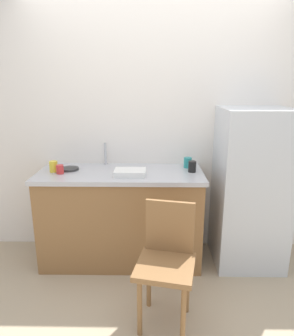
{
  "coord_description": "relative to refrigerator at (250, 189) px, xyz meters",
  "views": [
    {
      "loc": [
        -0.03,
        -2.1,
        1.72
      ],
      "look_at": [
        -0.07,
        0.6,
        0.96
      ],
      "focal_mm": 32.88,
      "sensor_mm": 36.0,
      "label": 1
    }
  ],
  "objects": [
    {
      "name": "dish_tray",
      "position": [
        -1.13,
        -0.11,
        0.19
      ],
      "size": [
        0.28,
        0.2,
        0.05
      ],
      "primitive_type": "cube",
      "color": "white",
      "rests_on": "countertop"
    },
    {
      "name": "cup_teal",
      "position": [
        -0.58,
        0.15,
        0.21
      ],
      "size": [
        0.08,
        0.08,
        0.1
      ],
      "primitive_type": "cylinder",
      "color": "teal",
      "rests_on": "countertop"
    },
    {
      "name": "cup_yellow",
      "position": [
        -1.84,
        -0.01,
        0.21
      ],
      "size": [
        0.08,
        0.08,
        0.1
      ],
      "primitive_type": "cylinder",
      "color": "yellow",
      "rests_on": "countertop"
    },
    {
      "name": "chair",
      "position": [
        -0.82,
        -0.8,
        -0.25
      ],
      "size": [
        0.47,
        0.47,
        0.89
      ],
      "rotation": [
        0.0,
        0.0,
        -0.2
      ],
      "color": "olive",
      "rests_on": "ground_plane"
    },
    {
      "name": "cup_red",
      "position": [
        -1.77,
        -0.07,
        0.2
      ],
      "size": [
        0.07,
        0.07,
        0.08
      ],
      "primitive_type": "cylinder",
      "color": "red",
      "rests_on": "countertop"
    },
    {
      "name": "hotplate",
      "position": [
        -1.71,
        0.05,
        0.17
      ],
      "size": [
        0.17,
        0.17,
        0.02
      ],
      "primitive_type": "cylinder",
      "color": "#2D2D2D",
      "rests_on": "countertop"
    },
    {
      "name": "faucet",
      "position": [
        -1.4,
        0.25,
        0.27
      ],
      "size": [
        0.02,
        0.02,
        0.22
      ],
      "primitive_type": "cylinder",
      "color": "#B7B7BC",
      "rests_on": "countertop"
    },
    {
      "name": "ground_plane",
      "position": [
        -0.9,
        -0.65,
        -0.75
      ],
      "size": [
        8.0,
        8.0,
        0.0
      ],
      "primitive_type": "plane",
      "color": "tan"
    },
    {
      "name": "countertop",
      "position": [
        -1.22,
        0.0,
        0.14
      ],
      "size": [
        1.54,
        0.64,
        0.04
      ],
      "primitive_type": "cube",
      "color": "#B7B7BC",
      "rests_on": "cabinet_base"
    },
    {
      "name": "back_wall",
      "position": [
        -0.9,
        0.35,
        0.56
      ],
      "size": [
        4.8,
        0.1,
        2.61
      ],
      "primitive_type": "cube",
      "color": "white",
      "rests_on": "ground_plane"
    },
    {
      "name": "refrigerator",
      "position": [
        0.0,
        0.0,
        0.0
      ],
      "size": [
        0.62,
        0.6,
        1.5
      ],
      "primitive_type": "cube",
      "color": "silver",
      "rests_on": "ground_plane"
    },
    {
      "name": "cabinet_base",
      "position": [
        -1.22,
        0.0,
        -0.31
      ],
      "size": [
        1.5,
        0.6,
        0.87
      ],
      "primitive_type": "cube",
      "color": "olive",
      "rests_on": "ground_plane"
    },
    {
      "name": "cup_black",
      "position": [
        -0.56,
        0.0,
        0.21
      ],
      "size": [
        0.07,
        0.07,
        0.1
      ],
      "primitive_type": "cylinder",
      "color": "black",
      "rests_on": "countertop"
    }
  ]
}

